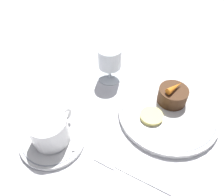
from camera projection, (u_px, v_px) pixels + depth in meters
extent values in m
plane|color=white|center=(158.00, 121.00, 0.56)|extent=(3.00, 3.00, 0.00)
cylinder|color=white|center=(168.00, 113.00, 0.56)|extent=(0.26, 0.26, 0.01)
torus|color=#999EA8|center=(168.00, 111.00, 0.56)|extent=(0.24, 0.24, 0.00)
cylinder|color=white|center=(53.00, 139.00, 0.51)|extent=(0.15, 0.15, 0.01)
torus|color=#999EA8|center=(53.00, 139.00, 0.51)|extent=(0.14, 0.14, 0.00)
cylinder|color=white|center=(49.00, 130.00, 0.48)|extent=(0.09, 0.09, 0.07)
cylinder|color=#331E0F|center=(49.00, 129.00, 0.48)|extent=(0.07, 0.07, 0.05)
torus|color=white|center=(66.00, 115.00, 0.51)|extent=(0.04, 0.01, 0.03)
cube|color=silver|center=(71.00, 133.00, 0.52)|extent=(0.07, 0.08, 0.00)
ellipsoid|color=silver|center=(68.00, 114.00, 0.56)|extent=(0.03, 0.03, 0.00)
cylinder|color=silver|center=(110.00, 77.00, 0.67)|extent=(0.07, 0.07, 0.01)
cylinder|color=silver|center=(110.00, 71.00, 0.65)|extent=(0.01, 0.01, 0.04)
cylinder|color=silver|center=(110.00, 58.00, 0.61)|extent=(0.07, 0.07, 0.06)
cylinder|color=maroon|center=(110.00, 61.00, 0.62)|extent=(0.06, 0.06, 0.03)
cube|color=silver|center=(143.00, 179.00, 0.45)|extent=(0.02, 0.13, 0.01)
cube|color=silver|center=(106.00, 160.00, 0.48)|extent=(0.03, 0.05, 0.01)
cylinder|color=#4C2D19|center=(173.00, 96.00, 0.57)|extent=(0.08, 0.08, 0.04)
cone|color=orange|center=(176.00, 88.00, 0.55)|extent=(0.06, 0.03, 0.02)
cylinder|color=#EFE075|center=(151.00, 116.00, 0.54)|extent=(0.06, 0.06, 0.01)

